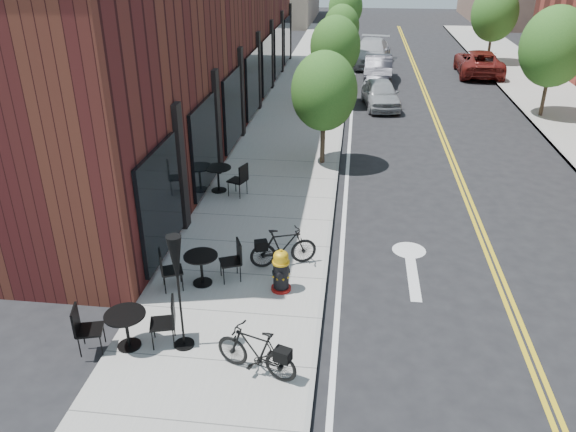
{
  "coord_description": "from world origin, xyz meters",
  "views": [
    {
      "loc": [
        0.44,
        -9.39,
        7.1
      ],
      "look_at": [
        -1.05,
        2.86,
        1.0
      ],
      "focal_mm": 35.0,
      "sensor_mm": 36.0,
      "label": 1
    }
  ],
  "objects_px": {
    "bistro_set_a": "(126,325)",
    "patio_umbrella": "(177,269)",
    "parked_car_c": "(371,52)",
    "bicycle_left": "(256,351)",
    "bicycle_right": "(283,247)",
    "bistro_set_c": "(218,175)",
    "parked_car_b": "(378,69)",
    "parked_car_a": "(381,94)",
    "bistro_set_b": "(201,265)",
    "fire_hydrant": "(281,271)",
    "parked_car_far": "(479,63)"
  },
  "relations": [
    {
      "from": "bistro_set_a",
      "to": "parked_car_c",
      "type": "relative_size",
      "value": 0.35
    },
    {
      "from": "bicycle_left",
      "to": "parked_car_a",
      "type": "bearing_deg",
      "value": -168.7
    },
    {
      "from": "bistro_set_b",
      "to": "patio_umbrella",
      "type": "xyz_separation_m",
      "value": [
        0.2,
        -2.15,
        1.22
      ]
    },
    {
      "from": "fire_hydrant",
      "to": "patio_umbrella",
      "type": "height_order",
      "value": "patio_umbrella"
    },
    {
      "from": "bicycle_left",
      "to": "bistro_set_c",
      "type": "distance_m",
      "value": 8.27
    },
    {
      "from": "bicycle_right",
      "to": "parked_car_c",
      "type": "relative_size",
      "value": 0.31
    },
    {
      "from": "bistro_set_c",
      "to": "parked_car_c",
      "type": "xyz_separation_m",
      "value": [
        4.85,
        20.82,
        0.14
      ]
    },
    {
      "from": "patio_umbrella",
      "to": "parked_car_b",
      "type": "xyz_separation_m",
      "value": [
        4.16,
        23.43,
        -1.12
      ]
    },
    {
      "from": "fire_hydrant",
      "to": "patio_umbrella",
      "type": "bearing_deg",
      "value": -151.34
    },
    {
      "from": "bistro_set_a",
      "to": "patio_umbrella",
      "type": "height_order",
      "value": "patio_umbrella"
    },
    {
      "from": "parked_car_a",
      "to": "fire_hydrant",
      "type": "bearing_deg",
      "value": -106.85
    },
    {
      "from": "parked_car_b",
      "to": "parked_car_c",
      "type": "relative_size",
      "value": 0.8
    },
    {
      "from": "bistro_set_a",
      "to": "parked_car_c",
      "type": "bearing_deg",
      "value": 64.59
    },
    {
      "from": "bistro_set_a",
      "to": "bistro_set_b",
      "type": "height_order",
      "value": "bistro_set_a"
    },
    {
      "from": "fire_hydrant",
      "to": "parked_car_c",
      "type": "bearing_deg",
      "value": 60.71
    },
    {
      "from": "bicycle_right",
      "to": "parked_car_far",
      "type": "bearing_deg",
      "value": -41.03
    },
    {
      "from": "bicycle_right",
      "to": "parked_car_a",
      "type": "height_order",
      "value": "parked_car_a"
    },
    {
      "from": "bicycle_right",
      "to": "parked_car_b",
      "type": "xyz_separation_m",
      "value": [
        2.66,
        20.27,
        0.09
      ]
    },
    {
      "from": "bistro_set_b",
      "to": "fire_hydrant",
      "type": "bearing_deg",
      "value": -24.41
    },
    {
      "from": "fire_hydrant",
      "to": "parked_car_far",
      "type": "distance_m",
      "value": 25.13
    },
    {
      "from": "bistro_set_b",
      "to": "parked_car_b",
      "type": "bearing_deg",
      "value": 55.04
    },
    {
      "from": "bistro_set_c",
      "to": "fire_hydrant",
      "type": "bearing_deg",
      "value": -41.91
    },
    {
      "from": "bicycle_right",
      "to": "parked_car_far",
      "type": "relative_size",
      "value": 0.31
    },
    {
      "from": "bistro_set_a",
      "to": "patio_umbrella",
      "type": "distance_m",
      "value": 1.6
    },
    {
      "from": "bistro_set_c",
      "to": "parked_car_a",
      "type": "distance_m",
      "value": 11.99
    },
    {
      "from": "patio_umbrella",
      "to": "parked_car_b",
      "type": "height_order",
      "value": "patio_umbrella"
    },
    {
      "from": "bistro_set_b",
      "to": "patio_umbrella",
      "type": "bearing_deg",
      "value": -107.91
    },
    {
      "from": "bicycle_left",
      "to": "fire_hydrant",
      "type": "bearing_deg",
      "value": -162.4
    },
    {
      "from": "patio_umbrella",
      "to": "parked_car_c",
      "type": "relative_size",
      "value": 0.45
    },
    {
      "from": "parked_car_far",
      "to": "bistro_set_a",
      "type": "bearing_deg",
      "value": 69.29
    },
    {
      "from": "bicycle_left",
      "to": "bistro_set_c",
      "type": "height_order",
      "value": "bistro_set_c"
    },
    {
      "from": "parked_car_c",
      "to": "parked_car_far",
      "type": "distance_m",
      "value": 6.57
    },
    {
      "from": "fire_hydrant",
      "to": "parked_car_c",
      "type": "height_order",
      "value": "parked_car_c"
    },
    {
      "from": "bistro_set_c",
      "to": "parked_car_b",
      "type": "xyz_separation_m",
      "value": [
        5.2,
        16.15,
        0.07
      ]
    },
    {
      "from": "parked_car_a",
      "to": "bistro_set_b",
      "type": "bearing_deg",
      "value": -113.01
    },
    {
      "from": "bistro_set_a",
      "to": "bistro_set_c",
      "type": "distance_m",
      "value": 7.44
    },
    {
      "from": "bistro_set_a",
      "to": "bistro_set_c",
      "type": "height_order",
      "value": "bistro_set_c"
    },
    {
      "from": "bicycle_left",
      "to": "bicycle_right",
      "type": "relative_size",
      "value": 0.99
    },
    {
      "from": "bicycle_left",
      "to": "bistro_set_b",
      "type": "xyz_separation_m",
      "value": [
        -1.71,
        2.72,
        -0.0
      ]
    },
    {
      "from": "bicycle_right",
      "to": "bistro_set_b",
      "type": "relative_size",
      "value": 0.9
    },
    {
      "from": "bistro_set_c",
      "to": "bistro_set_a",
      "type": "bearing_deg",
      "value": -68.81
    },
    {
      "from": "bistro_set_a",
      "to": "patio_umbrella",
      "type": "bearing_deg",
      "value": -7.29
    },
    {
      "from": "fire_hydrant",
      "to": "bistro_set_b",
      "type": "distance_m",
      "value": 1.79
    },
    {
      "from": "bistro_set_c",
      "to": "patio_umbrella",
      "type": "bearing_deg",
      "value": -60.72
    },
    {
      "from": "patio_umbrella",
      "to": "parked_car_c",
      "type": "bearing_deg",
      "value": 82.28
    },
    {
      "from": "fire_hydrant",
      "to": "parked_car_a",
      "type": "relative_size",
      "value": 0.27
    },
    {
      "from": "bistro_set_a",
      "to": "patio_umbrella",
      "type": "xyz_separation_m",
      "value": [
        1.04,
        0.15,
        1.21
      ]
    },
    {
      "from": "bistro_set_c",
      "to": "parked_car_c",
      "type": "height_order",
      "value": "parked_car_c"
    },
    {
      "from": "parked_car_far",
      "to": "bistro_set_b",
      "type": "bearing_deg",
      "value": 69.0
    },
    {
      "from": "patio_umbrella",
      "to": "parked_car_c",
      "type": "distance_m",
      "value": 28.39
    }
  ]
}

